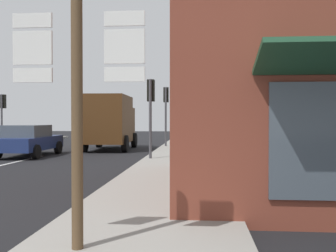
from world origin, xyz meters
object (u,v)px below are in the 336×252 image
delivery_truck (110,121)px  route_sign_post (77,105)px  sedan_far (29,140)px  traffic_light_far_left (3,108)px  traffic_light_near_right (151,101)px  traffic_light_far_right (166,103)px

delivery_truck → route_sign_post: route_sign_post is taller
sedan_far → route_sign_post: route_sign_post is taller
route_sign_post → traffic_light_far_left: bearing=120.5°
sedan_far → traffic_light_near_right: traffic_light_near_right is taller
sedan_far → traffic_light_far_left: traffic_light_far_left is taller
sedan_far → traffic_light_far_right: 8.37m
route_sign_post → traffic_light_far_left: traffic_light_far_left is taller
delivery_truck → traffic_light_far_right: (3.05, 1.56, 1.07)m
delivery_truck → traffic_light_near_right: traffic_light_near_right is taller
route_sign_post → traffic_light_near_right: 10.98m
route_sign_post → traffic_light_near_right: traffic_light_near_right is taller
sedan_far → delivery_truck: (2.93, 3.96, 0.89)m
route_sign_post → traffic_light_far_left: size_ratio=0.95×
traffic_light_far_left → traffic_light_near_right: bearing=-37.4°
delivery_truck → route_sign_post: bearing=-77.9°
delivery_truck → traffic_light_far_right: traffic_light_far_right is taller
sedan_far → traffic_light_near_right: bearing=-15.3°
traffic_light_near_right → traffic_light_far_left: traffic_light_near_right is taller
sedan_far → traffic_light_far_left: 8.42m
delivery_truck → traffic_light_far_left: traffic_light_far_left is taller
sedan_far → route_sign_post: (6.47, -12.59, 1.15)m
route_sign_post → delivery_truck: bearing=102.1°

